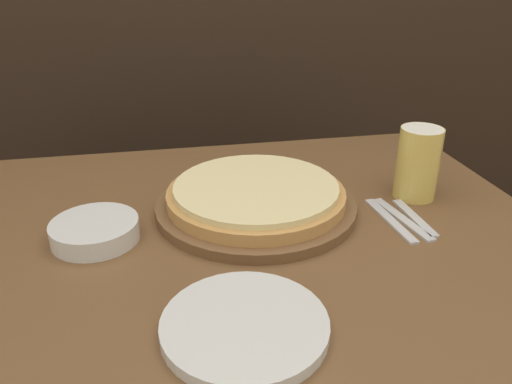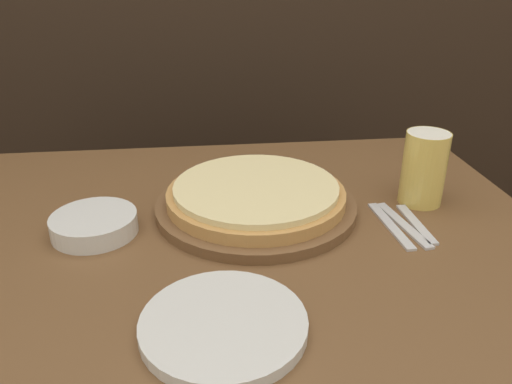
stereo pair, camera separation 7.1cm
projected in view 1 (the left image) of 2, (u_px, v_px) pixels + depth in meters
dining_table at (237, 368)px, 1.08m from camera, size 1.18×0.88×0.70m
pizza_on_board at (256, 199)px, 0.98m from camera, size 0.39×0.39×0.06m
beer_glass at (418, 160)px, 1.01m from camera, size 0.09×0.09×0.15m
dinner_plate at (245, 326)px, 0.67m from camera, size 0.23×0.23×0.02m
side_bowl at (95, 231)px, 0.88m from camera, size 0.15×0.15×0.04m
fork at (390, 220)px, 0.94m from camera, size 0.03×0.18×0.00m
dinner_knife at (402, 219)px, 0.95m from camera, size 0.05×0.18×0.00m
spoon at (414, 218)px, 0.95m from camera, size 0.02×0.15×0.00m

